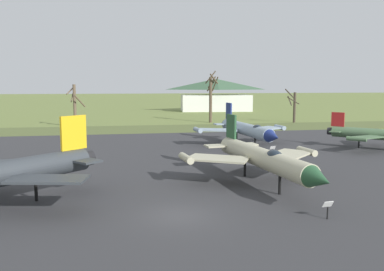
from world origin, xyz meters
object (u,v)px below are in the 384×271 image
at_px(jet_fighter_front_right, 247,129).
at_px(visitor_building, 216,95).
at_px(jet_fighter_rear_left, 383,134).
at_px(info_placard_front_right, 273,150).
at_px(jet_fighter_rear_right, 262,158).
at_px(info_placard_rear_right, 328,208).

distance_m(jet_fighter_front_right, visitor_building, 64.26).
height_order(jet_fighter_rear_left, visitor_building, visitor_building).
xyz_separation_m(info_placard_front_right, visitor_building, (10.86, 69.82, 3.69)).
height_order(jet_fighter_rear_right, info_placard_rear_right, jet_fighter_rear_right).
distance_m(info_placard_front_right, jet_fighter_rear_left, 13.67).
distance_m(jet_fighter_rear_right, visitor_building, 82.56).
height_order(jet_fighter_rear_left, info_placard_rear_right, jet_fighter_rear_left).
distance_m(jet_fighter_front_right, info_placard_rear_right, 25.76).
bearing_deg(info_placard_front_right, jet_fighter_front_right, 95.56).
height_order(jet_fighter_front_right, visitor_building, visitor_building).
bearing_deg(info_placard_rear_right, jet_fighter_front_right, 81.93).
distance_m(jet_fighter_front_right, info_placard_front_right, 6.82).
height_order(jet_fighter_rear_right, visitor_building, visitor_building).
bearing_deg(info_placard_front_right, info_placard_rear_right, -102.75).
bearing_deg(jet_fighter_rear_right, jet_fighter_rear_left, 33.77).
height_order(jet_fighter_rear_left, jet_fighter_rear_right, jet_fighter_rear_right).
xyz_separation_m(info_placard_front_right, jet_fighter_rear_right, (-5.21, -11.13, 1.40)).
bearing_deg(jet_fighter_front_right, info_placard_rear_right, -98.07).
relative_size(jet_fighter_rear_right, info_placard_rear_right, 13.96).
xyz_separation_m(jet_fighter_front_right, visitor_building, (11.51, 63.18, 2.29)).
distance_m(jet_fighter_rear_left, jet_fighter_rear_right, 22.58).
bearing_deg(jet_fighter_rear_left, info_placard_front_right, -174.00).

